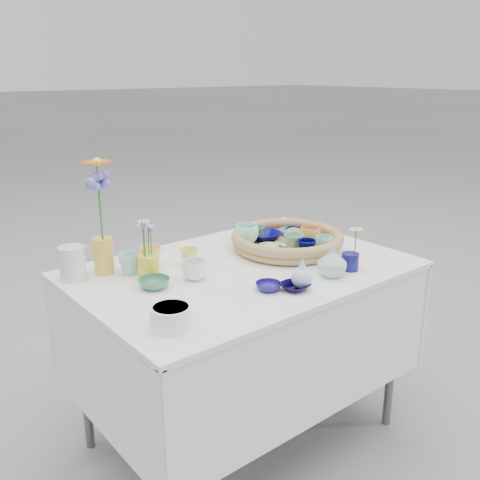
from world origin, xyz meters
TOP-DOWN VIEW (x-y plane):
  - ground at (0.00, 0.00)m, footprint 80.00×80.00m
  - display_table at (0.00, 0.00)m, footprint 1.26×0.86m
  - wicker_tray at (0.28, 0.05)m, footprint 0.47×0.47m
  - tray_ceramic_0 at (0.26, 0.17)m, footprint 0.16×0.16m
  - tray_ceramic_1 at (0.41, 0.12)m, footprint 0.13×0.13m
  - tray_ceramic_2 at (0.38, 0.01)m, footprint 0.09×0.09m
  - tray_ceramic_3 at (0.26, 0.02)m, footprint 0.12×0.12m
  - tray_ceramic_4 at (0.24, -0.03)m, footprint 0.08×0.08m
  - tray_ceramic_5 at (0.17, 0.04)m, footprint 0.10×0.10m
  - tray_ceramic_6 at (0.17, 0.18)m, footprint 0.12×0.12m
  - tray_ceramic_7 at (0.33, 0.05)m, footprint 0.08×0.08m
  - tray_ceramic_8 at (0.39, 0.15)m, footprint 0.11×0.11m
  - tray_ceramic_9 at (0.25, -0.10)m, footprint 0.09×0.09m
  - tray_ceramic_10 at (0.18, 0.01)m, footprint 0.14×0.14m
  - tray_ceramic_11 at (0.36, -0.09)m, footprint 0.09×0.09m
  - tray_ceramic_12 at (0.23, 0.19)m, footprint 0.08×0.08m
  - loose_ceramic_0 at (-0.27, 0.23)m, footprint 0.10×0.10m
  - loose_ceramic_1 at (-0.14, 0.16)m, footprint 0.09×0.09m
  - loose_ceramic_2 at (-0.37, 0.04)m, footprint 0.13×0.13m
  - loose_ceramic_3 at (-0.22, 0.01)m, footprint 0.11×0.11m
  - loose_ceramic_4 at (-0.08, -0.23)m, footprint 0.11×0.11m
  - loose_ceramic_5 at (-0.37, 0.21)m, footprint 0.10×0.10m
  - loose_ceramic_6 at (-0.00, -0.29)m, footprint 0.10×0.10m
  - fluted_bowl at (-0.49, -0.26)m, footprint 0.13×0.13m
  - bud_vase_paleblue at (0.03, -0.29)m, footprint 0.09×0.09m
  - bud_vase_seafoam at (0.19, -0.28)m, footprint 0.13×0.13m
  - bud_vase_cobalt at (0.30, -0.28)m, footprint 0.07×0.07m
  - single_daisy at (0.31, -0.29)m, footprint 0.07×0.07m
  - tall_vase_yellow at (-0.44, 0.28)m, footprint 0.07×0.07m
  - gerbera at (-0.45, 0.27)m, footprint 0.14×0.14m
  - hydrangea at (-0.45, 0.27)m, footprint 0.09×0.09m
  - white_pitcher at (-0.56, 0.29)m, footprint 0.14×0.11m
  - daisy_cup at (-0.33, 0.14)m, footprint 0.10×0.10m
  - daisy_posy at (-0.34, 0.14)m, footprint 0.10×0.10m

SIDE VIEW (x-z plane):
  - ground at x=0.00m, z-range 0.00..0.00m
  - display_table at x=0.00m, z-range -0.38..0.38m
  - loose_ceramic_6 at x=0.00m, z-range 0.77..0.79m
  - loose_ceramic_4 at x=-0.08m, z-range 0.77..0.79m
  - loose_ceramic_2 at x=-0.37m, z-range 0.77..0.80m
  - tray_ceramic_3 at x=0.26m, z-range 0.78..0.81m
  - tray_ceramic_10 at x=0.18m, z-range 0.78..0.81m
  - tray_ceramic_8 at x=0.39m, z-range 0.78..0.81m
  - tray_ceramic_5 at x=0.17m, z-range 0.78..0.81m
  - loose_ceramic_1 at x=-0.14m, z-range 0.77..0.83m
  - bud_vase_cobalt at x=0.30m, z-range 0.77..0.83m
  - fluted_bowl at x=-0.49m, z-range 0.77..0.83m
  - tray_ceramic_1 at x=0.41m, z-range 0.78..0.82m
  - tray_ceramic_0 at x=0.26m, z-range 0.78..0.82m
  - loose_ceramic_3 at x=-0.22m, z-range 0.77..0.84m
  - wicker_tray at x=0.28m, z-range 0.77..0.84m
  - loose_ceramic_5 at x=-0.37m, z-range 0.77..0.84m
  - loose_ceramic_0 at x=-0.27m, z-range 0.77..0.85m
  - daisy_cup at x=-0.33m, z-range 0.77..0.85m
  - tray_ceramic_7 at x=0.33m, z-range 0.78..0.84m
  - tray_ceramic_11 at x=0.36m, z-range 0.78..0.84m
  - tray_ceramic_12 at x=0.23m, z-range 0.78..0.85m
  - tray_ceramic_9 at x=0.25m, z-range 0.78..0.85m
  - tray_ceramic_2 at x=0.38m, z-range 0.78..0.85m
  - tray_ceramic_4 at x=0.24m, z-range 0.78..0.86m
  - bud_vase_seafoam at x=0.19m, z-range 0.77..0.88m
  - bud_vase_paleblue at x=0.03m, z-range 0.77..0.88m
  - tray_ceramic_6 at x=0.17m, z-range 0.78..0.86m
  - white_pitcher at x=-0.56m, z-range 0.77..0.89m
  - tall_vase_yellow at x=-0.44m, z-range 0.77..0.90m
  - single_daisy at x=0.31m, z-range 0.82..0.94m
  - daisy_posy at x=-0.34m, z-range 0.85..0.99m
  - hydrangea at x=-0.45m, z-range 0.86..1.15m
  - gerbera at x=-0.45m, z-range 0.89..1.20m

